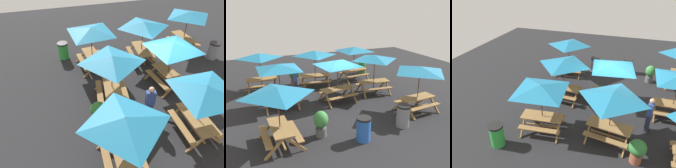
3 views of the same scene
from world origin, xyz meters
TOP-DOWN VIEW (x-y plane):
  - ground_plane at (0.00, 0.00)m, footprint 25.76×25.76m
  - picnic_table_0 at (-0.09, 2.74)m, footprint 2.27×2.27m
  - picnic_table_2 at (2.70, 0.24)m, footprint 2.17×2.17m
  - picnic_table_3 at (2.76, 3.03)m, footprint 2.81×2.81m
  - picnic_table_4 at (0.25, -0.13)m, footprint 2.80×2.80m
  - picnic_table_5 at (3.37, -2.81)m, footprint 2.17×2.17m
  - trash_bin_blue at (-0.33, -4.21)m, footprint 0.59×0.59m
  - trash_bin_green at (4.14, 4.45)m, footprint 0.59×0.59m
  - trash_bin_gray at (1.81, -3.83)m, footprint 0.59×0.59m
  - potted_plant_0 at (-1.75, -3.29)m, footprint 0.58×0.58m
  - potted_plant_1 at (-1.23, 3.62)m, footprint 0.65×0.65m
  - person_standing at (-1.62, 1.63)m, footprint 0.30×0.40m

SIDE VIEW (x-z plane):
  - ground_plane at x=0.00m, z-range 0.00..0.00m
  - trash_bin_blue at x=-0.33m, z-range 0.00..0.98m
  - trash_bin_green at x=4.14m, z-range 0.00..0.98m
  - trash_bin_gray at x=1.81m, z-range 0.00..0.98m
  - potted_plant_1 at x=-1.23m, z-range 0.08..1.08m
  - potted_plant_0 at x=-1.75m, z-range 0.07..1.17m
  - person_standing at x=-1.62m, z-range 0.05..1.72m
  - picnic_table_0 at x=-0.09m, z-range 0.82..3.16m
  - picnic_table_2 at x=2.70m, z-range 0.82..3.16m
  - picnic_table_3 at x=2.76m, z-range 0.82..3.16m
  - picnic_table_4 at x=0.25m, z-range 0.82..3.16m
  - picnic_table_5 at x=3.37m, z-range 0.82..3.16m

